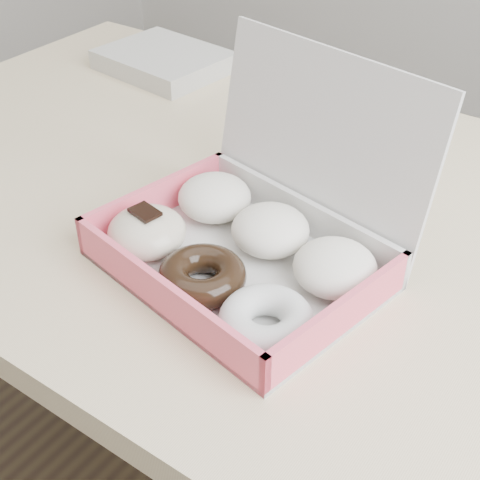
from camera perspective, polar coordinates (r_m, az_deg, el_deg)
The scene contains 3 objects.
table at distance 0.99m, azimuth -1.86°, elevation 1.40°, with size 1.20×0.80×0.75m.
donut_box at distance 0.77m, azimuth 0.62°, elevation 0.14°, with size 0.36×0.32×0.23m.
newspapers at distance 1.30m, azimuth -6.51°, elevation 14.96°, with size 0.22×0.18×0.04m, color silver.
Camera 1 is at (0.49, -0.65, 1.24)m, focal length 50.00 mm.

